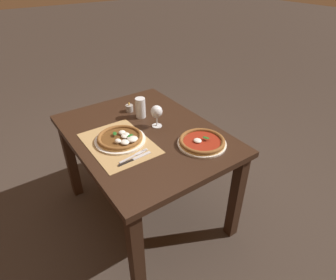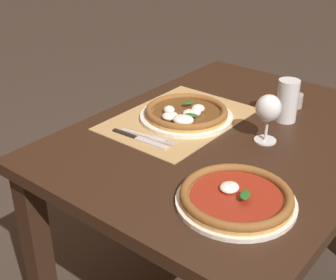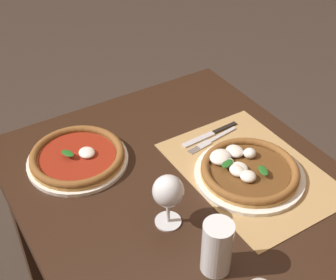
{
  "view_description": "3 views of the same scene",
  "coord_description": "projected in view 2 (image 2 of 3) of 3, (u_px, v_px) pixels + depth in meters",
  "views": [
    {
      "loc": [
        1.39,
        -0.78,
        1.71
      ],
      "look_at": [
        0.21,
        0.05,
        0.77
      ],
      "focal_mm": 30.0,
      "sensor_mm": 36.0,
      "label": 1
    },
    {
      "loc": [
        1.18,
        0.69,
        1.43
      ],
      "look_at": [
        0.25,
        -0.07,
        0.79
      ],
      "focal_mm": 50.0,
      "sensor_mm": 36.0,
      "label": 2
    },
    {
      "loc": [
        -0.72,
        0.55,
        1.66
      ],
      "look_at": [
        0.21,
        -0.03,
        0.8
      ],
      "focal_mm": 50.0,
      "sensor_mm": 36.0,
      "label": 3
    }
  ],
  "objects": [
    {
      "name": "dining_table",
      "position": [
        229.0,
        162.0,
        1.57
      ],
      "size": [
        1.18,
        0.89,
        0.74
      ],
      "color": "black",
      "rests_on": "ground"
    },
    {
      "name": "paper_placemat",
      "position": [
        178.0,
        119.0,
        1.61
      ],
      "size": [
        0.5,
        0.36,
        0.0
      ],
      "primitive_type": "cube",
      "color": "#A88451",
      "rests_on": "dining_table"
    },
    {
      "name": "pizza_near",
      "position": [
        186.0,
        113.0,
        1.59
      ],
      "size": [
        0.32,
        0.32,
        0.05
      ],
      "color": "silver",
      "rests_on": "paper_placemat"
    },
    {
      "name": "pizza_far",
      "position": [
        236.0,
        197.0,
        1.16
      ],
      "size": [
        0.3,
        0.3,
        0.04
      ],
      "color": "silver",
      "rests_on": "dining_table"
    },
    {
      "name": "wine_glass",
      "position": [
        268.0,
        110.0,
        1.42
      ],
      "size": [
        0.08,
        0.08,
        0.16
      ],
      "color": "silver",
      "rests_on": "dining_table"
    },
    {
      "name": "pint_glass",
      "position": [
        287.0,
        101.0,
        1.57
      ],
      "size": [
        0.07,
        0.07,
        0.15
      ],
      "color": "silver",
      "rests_on": "dining_table"
    },
    {
      "name": "fork",
      "position": [
        148.0,
        137.0,
        1.48
      ],
      "size": [
        0.04,
        0.2,
        0.0
      ],
      "color": "#B7B7BC",
      "rests_on": "paper_placemat"
    },
    {
      "name": "knife",
      "position": [
        140.0,
        139.0,
        1.47
      ],
      "size": [
        0.03,
        0.22,
        0.01
      ],
      "color": "black",
      "rests_on": "paper_placemat"
    },
    {
      "name": "votive_candle",
      "position": [
        295.0,
        101.0,
        1.69
      ],
      "size": [
        0.06,
        0.06,
        0.07
      ],
      "color": "gray",
      "rests_on": "dining_table"
    }
  ]
}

